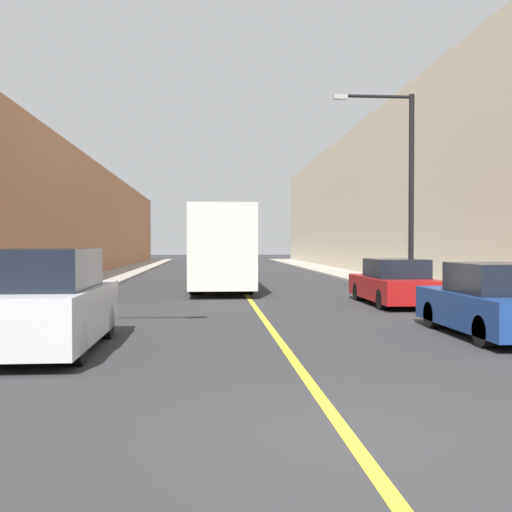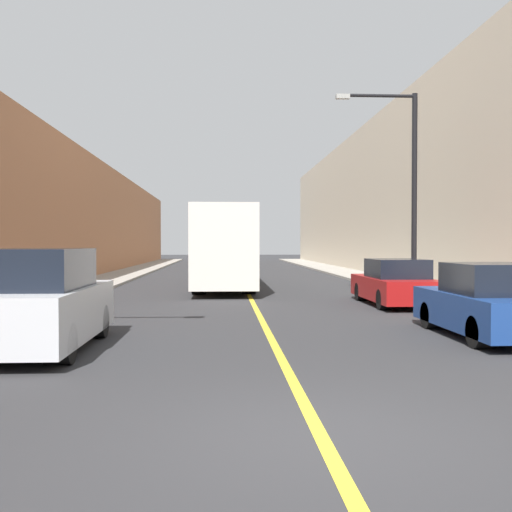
% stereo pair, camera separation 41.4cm
% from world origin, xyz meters
% --- Properties ---
extents(ground_plane, '(200.00, 200.00, 0.00)m').
position_xyz_m(ground_plane, '(0.00, 0.00, 0.00)').
color(ground_plane, '#2D2D30').
extents(sidewalk_left, '(2.61, 72.00, 0.12)m').
position_xyz_m(sidewalk_left, '(-7.08, 30.00, 0.06)').
color(sidewalk_left, '#9E998E').
rests_on(sidewalk_left, ground).
extents(sidewalk_right, '(2.61, 72.00, 0.12)m').
position_xyz_m(sidewalk_right, '(7.08, 30.00, 0.06)').
color(sidewalk_right, '#9E998E').
rests_on(sidewalk_right, ground).
extents(building_row_left, '(4.00, 72.00, 7.06)m').
position_xyz_m(building_row_left, '(-10.39, 30.00, 3.53)').
color(building_row_left, '#B2724C').
rests_on(building_row_left, ground).
extents(building_row_right, '(4.00, 72.00, 9.91)m').
position_xyz_m(building_row_right, '(10.39, 30.00, 4.95)').
color(building_row_right, beige).
rests_on(building_row_right, ground).
extents(road_center_line, '(0.16, 72.00, 0.01)m').
position_xyz_m(road_center_line, '(0.00, 30.00, 0.00)').
color(road_center_line, gold).
rests_on(road_center_line, ground).
extents(bus, '(2.48, 12.57, 3.42)m').
position_xyz_m(bus, '(-0.95, 21.15, 1.83)').
color(bus, silver).
rests_on(bus, ground).
extents(parked_suv_left, '(1.97, 4.47, 1.88)m').
position_xyz_m(parked_suv_left, '(-4.42, 5.18, 0.87)').
color(parked_suv_left, silver).
rests_on(parked_suv_left, ground).
extents(car_right_near, '(1.89, 4.24, 1.56)m').
position_xyz_m(car_right_near, '(4.60, 6.19, 0.70)').
color(car_right_near, navy).
rests_on(car_right_near, ground).
extents(car_right_mid, '(1.83, 4.71, 1.48)m').
position_xyz_m(car_right_mid, '(4.52, 12.86, 0.67)').
color(car_right_mid, maroon).
rests_on(car_right_mid, ground).
extents(street_lamp_right, '(3.03, 0.24, 7.37)m').
position_xyz_m(street_lamp_right, '(5.78, 15.77, 4.39)').
color(street_lamp_right, black).
rests_on(street_lamp_right, sidewalk_right).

